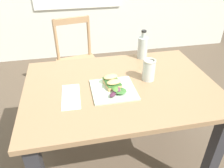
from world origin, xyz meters
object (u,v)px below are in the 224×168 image
at_px(sandwich_half_back, 111,79).
at_px(chair_wooden_far, 78,62).
at_px(sandwich_half_front, 114,84).
at_px(bottle_cold_brew, 143,48).
at_px(plate_lunch, 113,90).
at_px(fork_on_napkin, 71,94).
at_px(mason_jar_iced_tea, 149,71).
at_px(dining_table, 120,102).

bearing_deg(sandwich_half_back, chair_wooden_far, 99.70).
distance_m(sandwich_half_front, bottle_cold_brew, 0.49).
xyz_separation_m(plate_lunch, fork_on_napkin, (-0.25, 0.00, 0.00)).
xyz_separation_m(sandwich_half_front, fork_on_napkin, (-0.26, -0.01, -0.03)).
bearing_deg(mason_jar_iced_tea, dining_table, -171.79).
relative_size(chair_wooden_far, plate_lunch, 3.37).
xyz_separation_m(sandwich_half_back, mason_jar_iced_tea, (0.25, 0.01, 0.02)).
distance_m(dining_table, fork_on_napkin, 0.34).
height_order(chair_wooden_far, plate_lunch, chair_wooden_far).
relative_size(fork_on_napkin, mason_jar_iced_tea, 1.33).
bearing_deg(dining_table, sandwich_half_back, 163.00).
bearing_deg(sandwich_half_back, bottle_cold_brew, 45.98).
bearing_deg(plate_lunch, mason_jar_iced_tea, 17.86).
height_order(plate_lunch, sandwich_half_front, sandwich_half_front).
bearing_deg(dining_table, chair_wooden_far, 103.10).
height_order(dining_table, fork_on_napkin, fork_on_napkin).
height_order(sandwich_half_back, mason_jar_iced_tea, mason_jar_iced_tea).
height_order(dining_table, sandwich_half_front, sandwich_half_front).
relative_size(dining_table, mason_jar_iced_tea, 8.47).
bearing_deg(sandwich_half_back, sandwich_half_front, -83.08).
height_order(sandwich_half_front, sandwich_half_back, same).
bearing_deg(bottle_cold_brew, chair_wooden_far, 127.80).
relative_size(chair_wooden_far, bottle_cold_brew, 4.04).
distance_m(sandwich_half_back, bottle_cold_brew, 0.45).
bearing_deg(plate_lunch, fork_on_napkin, 179.29).
relative_size(dining_table, plate_lunch, 4.58).
xyz_separation_m(chair_wooden_far, sandwich_half_back, (0.16, -0.92, 0.33)).
xyz_separation_m(dining_table, bottle_cold_brew, (0.25, 0.34, 0.21)).
bearing_deg(dining_table, mason_jar_iced_tea, 8.21).
xyz_separation_m(fork_on_napkin, mason_jar_iced_tea, (0.50, 0.08, 0.06)).
distance_m(dining_table, bottle_cold_brew, 0.47).
xyz_separation_m(bottle_cold_brew, mason_jar_iced_tea, (-0.06, -0.31, -0.01)).
relative_size(sandwich_half_front, mason_jar_iced_tea, 0.69).
bearing_deg(plate_lunch, sandwich_half_back, 92.22).
xyz_separation_m(dining_table, sandwich_half_back, (-0.06, 0.02, 0.17)).
height_order(sandwich_half_front, fork_on_napkin, sandwich_half_front).
bearing_deg(dining_table, bottle_cold_brew, 53.81).
bearing_deg(bottle_cold_brew, sandwich_half_back, -134.02).
bearing_deg(bottle_cold_brew, dining_table, -126.19).
relative_size(dining_table, bottle_cold_brew, 5.48).
distance_m(plate_lunch, sandwich_half_front, 0.03).
relative_size(sandwich_half_back, fork_on_napkin, 0.52).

